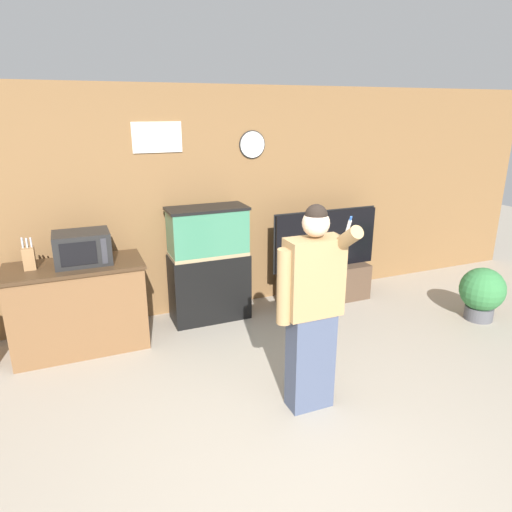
% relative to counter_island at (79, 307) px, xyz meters
% --- Properties ---
extents(ground_plane, '(18.00, 18.00, 0.00)m').
position_rel_counter_island_xyz_m(ground_plane, '(1.29, -2.37, -0.45)').
color(ground_plane, gray).
extents(wall_back_paneled, '(10.00, 0.08, 2.60)m').
position_rel_counter_island_xyz_m(wall_back_paneled, '(1.29, 0.51, 0.85)').
color(wall_back_paneled, brown).
rests_on(wall_back_paneled, ground_plane).
extents(counter_island, '(1.30, 0.63, 0.90)m').
position_rel_counter_island_xyz_m(counter_island, '(0.00, 0.00, 0.00)').
color(counter_island, brown).
rests_on(counter_island, ground_plane).
extents(microwave, '(0.52, 0.40, 0.31)m').
position_rel_counter_island_xyz_m(microwave, '(0.10, 0.02, 0.60)').
color(microwave, black).
rests_on(microwave, counter_island).
extents(knife_block, '(0.10, 0.11, 0.31)m').
position_rel_counter_island_xyz_m(knife_block, '(-0.38, 0.02, 0.56)').
color(knife_block, olive).
rests_on(knife_block, counter_island).
extents(aquarium_on_stand, '(0.88, 0.42, 1.32)m').
position_rel_counter_island_xyz_m(aquarium_on_stand, '(1.41, 0.17, 0.21)').
color(aquarium_on_stand, black).
rests_on(aquarium_on_stand, ground_plane).
extents(tv_on_stand, '(1.39, 0.40, 1.17)m').
position_rel_counter_island_xyz_m(tv_on_stand, '(2.90, 0.11, -0.10)').
color(tv_on_stand, '#4C3828').
rests_on(tv_on_stand, ground_plane).
extents(person_standing, '(0.53, 0.40, 1.69)m').
position_rel_counter_island_xyz_m(person_standing, '(1.67, -1.74, 0.43)').
color(person_standing, '#424C66').
rests_on(person_standing, ground_plane).
extents(potted_plant, '(0.50, 0.50, 0.62)m').
position_rel_counter_island_xyz_m(potted_plant, '(4.29, -1.06, -0.11)').
color(potted_plant, '#4C4C51').
rests_on(potted_plant, ground_plane).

